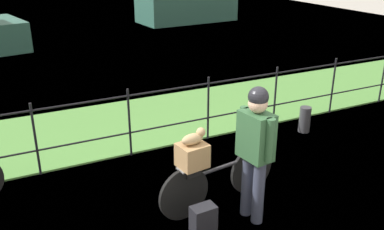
% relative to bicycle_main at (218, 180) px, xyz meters
% --- Properties ---
extents(ground_plane, '(60.00, 60.00, 0.00)m').
position_rel_bicycle_main_xyz_m(ground_plane, '(0.14, -0.55, -0.36)').
color(ground_plane, '#B2ADA3').
extents(grass_strip, '(27.00, 2.40, 0.03)m').
position_rel_bicycle_main_xyz_m(grass_strip, '(0.14, 3.02, -0.34)').
color(grass_strip, '#569342').
rests_on(grass_strip, ground).
extents(harbor_water, '(30.00, 30.00, 0.00)m').
position_rel_bicycle_main_xyz_m(harbor_water, '(0.14, 12.96, -0.36)').
color(harbor_water, '#60849E').
rests_on(harbor_water, ground).
extents(iron_fence, '(18.04, 0.04, 1.11)m').
position_rel_bicycle_main_xyz_m(iron_fence, '(0.14, 1.81, 0.28)').
color(iron_fence, black).
rests_on(iron_fence, ground).
extents(bicycle_main, '(1.74, 0.30, 0.68)m').
position_rel_bicycle_main_xyz_m(bicycle_main, '(0.00, 0.00, 0.00)').
color(bicycle_main, black).
rests_on(bicycle_main, ground).
extents(wooden_crate, '(0.36, 0.33, 0.29)m').
position_rel_bicycle_main_xyz_m(wooden_crate, '(-0.39, -0.05, 0.46)').
color(wooden_crate, '#A87F51').
rests_on(wooden_crate, bicycle_main).
extents(terrier_dog, '(0.32, 0.18, 0.18)m').
position_rel_bicycle_main_xyz_m(terrier_dog, '(-0.37, -0.05, 0.68)').
color(terrier_dog, tan).
rests_on(terrier_dog, wooden_crate).
extents(cyclist_person, '(0.31, 0.54, 1.68)m').
position_rel_bicycle_main_xyz_m(cyclist_person, '(0.23, -0.42, 0.64)').
color(cyclist_person, '#383D51').
rests_on(cyclist_person, ground).
extents(backpack_on_paving, '(0.29, 0.19, 0.40)m').
position_rel_bicycle_main_xyz_m(backpack_on_paving, '(-0.47, -0.49, -0.16)').
color(backpack_on_paving, black).
rests_on(backpack_on_paving, ground).
extents(mooring_bollard, '(0.20, 0.20, 0.46)m').
position_rel_bicycle_main_xyz_m(mooring_bollard, '(2.52, 1.31, -0.13)').
color(mooring_bollard, '#38383D').
rests_on(mooring_bollard, ground).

